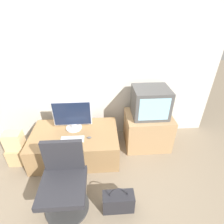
# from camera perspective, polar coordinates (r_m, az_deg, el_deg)

# --- Properties ---
(ground_plane) EXTENTS (12.00, 12.00, 0.00)m
(ground_plane) POSITION_cam_1_polar(r_m,az_deg,el_deg) (2.48, -10.25, -25.46)
(ground_plane) COLOR #7F705B
(wall_back) EXTENTS (4.40, 0.05, 2.60)m
(wall_back) POSITION_cam_1_polar(r_m,az_deg,el_deg) (2.79, -10.45, 15.24)
(wall_back) COLOR beige
(wall_back) RESTS_ON ground_plane
(desk) EXTENTS (1.29, 0.79, 0.43)m
(desk) POSITION_cam_1_polar(r_m,az_deg,el_deg) (2.82, -11.78, -10.23)
(desk) COLOR #937047
(desk) RESTS_ON ground_plane
(side_stand) EXTENTS (0.72, 0.57, 0.57)m
(side_stand) POSITION_cam_1_polar(r_m,az_deg,el_deg) (2.98, 11.42, -5.71)
(side_stand) COLOR #A37F56
(side_stand) RESTS_ON ground_plane
(main_monitor) EXTENTS (0.57, 0.24, 0.46)m
(main_monitor) POSITION_cam_1_polar(r_m,az_deg,el_deg) (2.66, -12.81, -1.24)
(main_monitor) COLOR silver
(main_monitor) RESTS_ON desk
(keyboard) EXTENTS (0.33, 0.13, 0.01)m
(keyboard) POSITION_cam_1_polar(r_m,az_deg,el_deg) (2.57, -12.83, -8.69)
(keyboard) COLOR silver
(keyboard) RESTS_ON desk
(mouse) EXTENTS (0.07, 0.04, 0.02)m
(mouse) POSITION_cam_1_polar(r_m,az_deg,el_deg) (2.55, -7.47, -8.27)
(mouse) COLOR #4C4C51
(mouse) RESTS_ON desk
(crt_tv) EXTENTS (0.54, 0.46, 0.45)m
(crt_tv) POSITION_cam_1_polar(r_m,az_deg,el_deg) (2.73, 12.42, 3.15)
(crt_tv) COLOR #474747
(crt_tv) RESTS_ON side_stand
(office_chair) EXTENTS (0.51, 0.51, 0.84)m
(office_chair) POSITION_cam_1_polar(r_m,az_deg,el_deg) (2.17, -15.34, -21.56)
(office_chair) COLOR #333333
(office_chair) RESTS_ON ground_plane
(cardboard_box_lower) EXTENTS (0.28, 0.24, 0.27)m
(cardboard_box_lower) POSITION_cam_1_polar(r_m,az_deg,el_deg) (3.06, -28.06, -12.11)
(cardboard_box_lower) COLOR tan
(cardboard_box_lower) RESTS_ON ground_plane
(cardboard_box_upper) EXTENTS (0.25, 0.18, 0.27)m
(cardboard_box_upper) POSITION_cam_1_polar(r_m,az_deg,el_deg) (2.89, -29.40, -8.15)
(cardboard_box_upper) COLOR #D1B27F
(cardboard_box_upper) RESTS_ON cardboard_box_lower
(handbag) EXTENTS (0.36, 0.16, 0.37)m
(handbag) POSITION_cam_1_polar(r_m,az_deg,el_deg) (2.26, 2.08, -27.17)
(handbag) COLOR #232328
(handbag) RESTS_ON ground_plane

